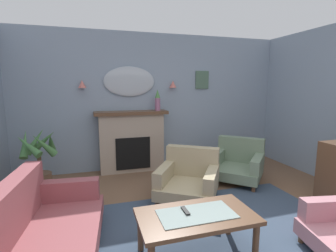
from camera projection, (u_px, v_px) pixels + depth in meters
wall_back at (154, 102)px, 5.02m from camera, size 6.24×0.10×2.63m
patterned_rug at (218, 243)px, 2.62m from camera, size 3.20×2.40×0.01m
fireplace at (132, 142)px, 4.79m from camera, size 1.36×0.36×1.16m
mantel_vase_centre at (157, 100)px, 4.78m from camera, size 0.10×0.10×0.40m
wall_mirror at (129, 81)px, 4.74m from camera, size 0.96×0.06×0.56m
wall_sconce_left at (82, 84)px, 4.46m from camera, size 0.14×0.14×0.14m
wall_sconce_right at (173, 84)px, 4.94m from camera, size 0.14×0.14×0.14m
framed_picture at (202, 80)px, 5.17m from camera, size 0.28×0.03×0.36m
coffee_table at (196, 220)px, 2.36m from camera, size 1.10×0.60×0.45m
tv_remote at (185, 211)px, 2.38m from camera, size 0.04×0.16×0.02m
floral_couch at (36, 235)px, 2.22m from camera, size 1.03×1.79×0.76m
armchair_beside_couch at (189, 178)px, 3.66m from camera, size 1.12×1.13×0.71m
armchair_in_corner at (238, 163)px, 4.38m from camera, size 1.14×1.15×0.71m
potted_plant_corner_palm at (39, 160)px, 3.87m from camera, size 0.62×0.62×0.98m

